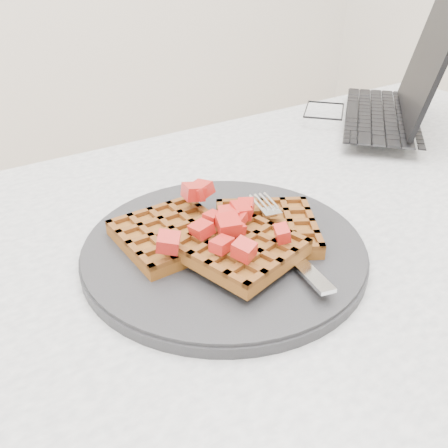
# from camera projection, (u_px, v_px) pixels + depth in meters

# --- Properties ---
(table) EXTENTS (1.20, 0.80, 0.75)m
(table) POSITION_uv_depth(u_px,v_px,m) (332.00, 307.00, 0.65)
(table) COLOR silver
(table) RESTS_ON ground
(plate) EXTENTS (0.31, 0.31, 0.02)m
(plate) POSITION_uv_depth(u_px,v_px,m) (224.00, 249.00, 0.55)
(plate) COLOR black
(plate) RESTS_ON table
(waffles) EXTENTS (0.22, 0.19, 0.03)m
(waffles) POSITION_uv_depth(u_px,v_px,m) (226.00, 236.00, 0.53)
(waffles) COLOR brown
(waffles) RESTS_ON plate
(strawberry_pile) EXTENTS (0.15, 0.15, 0.02)m
(strawberry_pile) POSITION_uv_depth(u_px,v_px,m) (224.00, 213.00, 0.52)
(strawberry_pile) COLOR maroon
(strawberry_pile) RESTS_ON waffles
(fork) EXTENTS (0.06, 0.18, 0.02)m
(fork) POSITION_uv_depth(u_px,v_px,m) (283.00, 241.00, 0.53)
(fork) COLOR silver
(fork) RESTS_ON plate
(laptop) EXTENTS (0.37, 0.36, 0.21)m
(laptop) POSITION_uv_depth(u_px,v_px,m) (370.00, 106.00, 0.88)
(laptop) COLOR black
(laptop) RESTS_ON table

